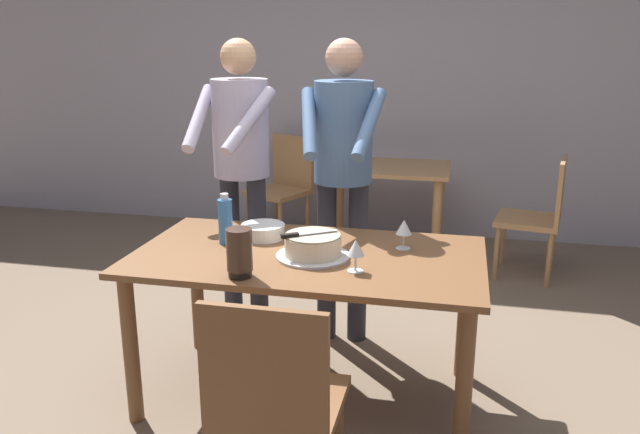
% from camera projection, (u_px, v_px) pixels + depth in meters
% --- Properties ---
extents(ground_plane, '(14.00, 14.00, 0.00)m').
position_uv_depth(ground_plane, '(309.00, 396.00, 3.15)').
color(ground_plane, '#7A6651').
extents(back_wall, '(10.00, 0.12, 2.70)m').
position_uv_depth(back_wall, '(386.00, 82.00, 5.51)').
color(back_wall, '#ADA8B2').
rests_on(back_wall, ground_plane).
extents(main_dining_table, '(1.62, 0.89, 0.75)m').
position_uv_depth(main_dining_table, '(308.00, 275.00, 2.97)').
color(main_dining_table, brown).
rests_on(main_dining_table, ground_plane).
extents(cake_on_platter, '(0.34, 0.34, 0.11)m').
position_uv_depth(cake_on_platter, '(313.00, 247.00, 2.88)').
color(cake_on_platter, silver).
rests_on(cake_on_platter, main_dining_table).
extents(cake_knife, '(0.24, 0.17, 0.02)m').
position_uv_depth(cake_knife, '(298.00, 235.00, 2.84)').
color(cake_knife, silver).
rests_on(cake_knife, cake_on_platter).
extents(plate_stack, '(0.22, 0.22, 0.07)m').
position_uv_depth(plate_stack, '(263.00, 231.00, 3.17)').
color(plate_stack, white).
rests_on(plate_stack, main_dining_table).
extents(wine_glass_near, '(0.08, 0.08, 0.14)m').
position_uv_depth(wine_glass_near, '(356.00, 249.00, 2.69)').
color(wine_glass_near, silver).
rests_on(wine_glass_near, main_dining_table).
extents(wine_glass_far, '(0.08, 0.08, 0.14)m').
position_uv_depth(wine_glass_far, '(404.00, 228.00, 2.98)').
color(wine_glass_far, silver).
rests_on(wine_glass_far, main_dining_table).
extents(water_bottle, '(0.07, 0.07, 0.25)m').
position_uv_depth(water_bottle, '(225.00, 221.00, 3.06)').
color(water_bottle, '#387AC6').
rests_on(water_bottle, main_dining_table).
extents(hurricane_lamp, '(0.11, 0.11, 0.21)m').
position_uv_depth(hurricane_lamp, '(239.00, 252.00, 2.63)').
color(hurricane_lamp, black).
rests_on(hurricane_lamp, main_dining_table).
extents(person_cutting_cake, '(0.47, 0.56, 1.72)m').
position_uv_depth(person_cutting_cake, '(343.00, 160.00, 3.46)').
color(person_cutting_cake, '#2D2D38').
rests_on(person_cutting_cake, ground_plane).
extents(person_standing_beside, '(0.46, 0.57, 1.72)m').
position_uv_depth(person_standing_beside, '(241.00, 154.00, 3.62)').
color(person_standing_beside, '#2D2D38').
rests_on(person_standing_beside, ground_plane).
extents(chair_near_side, '(0.44, 0.44, 0.90)m').
position_uv_depth(chair_near_side, '(275.00, 400.00, 2.22)').
color(chair_near_side, brown).
rests_on(chair_near_side, ground_plane).
extents(background_table, '(1.00, 0.70, 0.74)m').
position_uv_depth(background_table, '(385.00, 186.00, 5.05)').
color(background_table, tan).
rests_on(background_table, ground_plane).
extents(background_chair_0, '(0.58, 0.58, 0.90)m').
position_uv_depth(background_chair_0, '(283.00, 184.00, 5.50)').
color(background_chair_0, tan).
rests_on(background_chair_0, ground_plane).
extents(background_chair_1, '(0.51, 0.51, 0.90)m').
position_uv_depth(background_chair_1, '(539.00, 213.00, 4.58)').
color(background_chair_1, tan).
rests_on(background_chair_1, ground_plane).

